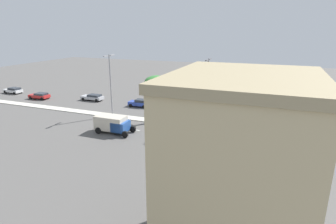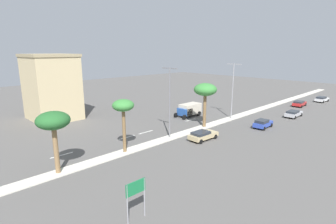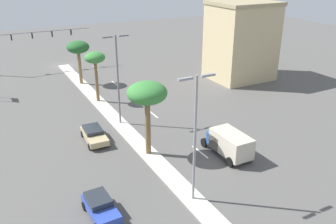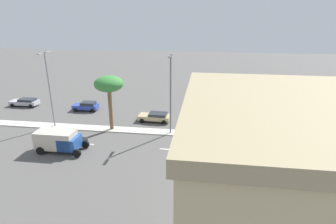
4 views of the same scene
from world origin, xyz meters
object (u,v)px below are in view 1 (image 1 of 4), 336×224
at_px(sedan_tan_center, 195,114).
at_px(sedan_white_front, 13,90).
at_px(palm_tree_far, 266,95).
at_px(street_lamp_right, 207,88).
at_px(directional_road_sign, 314,103).
at_px(street_lamp_front, 110,81).
at_px(palm_tree_inboard, 156,83).
at_px(commercial_building, 238,173).
at_px(sedan_blue_outboard, 140,103).
at_px(sedan_silver_rear, 93,97).
at_px(sedan_red_left, 40,96).
at_px(box_truck, 113,124).

height_order(sedan_tan_center, sedan_white_front, sedan_white_front).
bearing_deg(palm_tree_far, street_lamp_right, 90.68).
xyz_separation_m(directional_road_sign, street_lamp_front, (-11.74, 31.20, 3.65)).
distance_m(directional_road_sign, palm_tree_inboard, 26.16).
bearing_deg(street_lamp_right, street_lamp_front, 89.66).
height_order(palm_tree_far, sedan_tan_center, palm_tree_far).
bearing_deg(commercial_building, sedan_tan_center, 20.87).
bearing_deg(commercial_building, sedan_blue_outboard, 36.17).
relative_size(commercial_building, sedan_white_front, 2.62).
bearing_deg(commercial_building, directional_road_sign, -12.38).
distance_m(street_lamp_front, sedan_silver_rear, 13.31).
relative_size(street_lamp_right, sedan_tan_center, 2.18).
height_order(directional_road_sign, sedan_tan_center, directional_road_sign).
relative_size(palm_tree_inboard, sedan_tan_center, 1.56).
bearing_deg(street_lamp_front, commercial_building, -134.44).
bearing_deg(sedan_white_front, street_lamp_right, -98.29).
bearing_deg(sedan_red_left, palm_tree_far, -96.12).
relative_size(directional_road_sign, sedan_tan_center, 0.69).
bearing_deg(sedan_red_left, directional_road_sign, -82.34).
bearing_deg(street_lamp_right, palm_tree_inboard, 89.03).
height_order(sedan_tan_center, sedan_blue_outboard, sedan_blue_outboard).
relative_size(commercial_building, street_lamp_front, 1.18).
xyz_separation_m(commercial_building, street_lamp_right, (23.00, 7.53, 0.07)).
relative_size(directional_road_sign, box_truck, 0.59).
bearing_deg(palm_tree_inboard, sedan_blue_outboard, 43.34).
xyz_separation_m(street_lamp_right, sedan_red_left, (4.87, 36.60, -5.28)).
bearing_deg(sedan_white_front, sedan_red_left, -100.99).
bearing_deg(sedan_red_left, sedan_tan_center, -91.59).
distance_m(palm_tree_inboard, street_lamp_right, 7.91).
bearing_deg(directional_road_sign, street_lamp_front, 110.62).
distance_m(directional_road_sign, street_lamp_right, 19.59).
bearing_deg(commercial_building, palm_tree_inboard, 33.71).
height_order(sedan_red_left, sedan_white_front, sedan_white_front).
bearing_deg(directional_road_sign, sedan_silver_rear, 95.68).
bearing_deg(street_lamp_right, sedan_white_front, 81.71).
bearing_deg(sedan_red_left, palm_tree_inboard, -99.37).
bearing_deg(box_truck, palm_tree_inboard, -29.23).
bearing_deg(sedan_white_front, street_lamp_front, -102.40).
relative_size(palm_tree_inboard, box_truck, 1.32).
bearing_deg(sedan_white_front, palm_tree_inboard, -99.78).
distance_m(palm_tree_far, street_lamp_front, 23.97).
bearing_deg(sedan_white_front, palm_tree_far, -96.99).
xyz_separation_m(street_lamp_front, sedan_red_left, (4.77, 20.58, -5.29)).
relative_size(street_lamp_front, box_truck, 1.85).
bearing_deg(street_lamp_right, commercial_building, -161.87).
bearing_deg(box_truck, sedan_blue_outboard, 11.66).
bearing_deg(box_truck, sedan_red_left, 65.42).
height_order(palm_tree_far, box_truck, palm_tree_far).
bearing_deg(directional_road_sign, palm_tree_far, 148.37).
relative_size(street_lamp_right, box_truck, 1.85).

